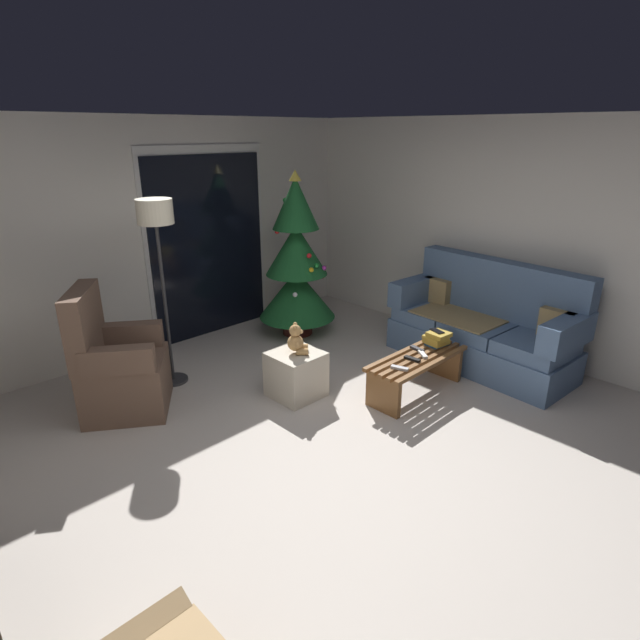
{
  "coord_description": "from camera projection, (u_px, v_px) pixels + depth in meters",
  "views": [
    {
      "loc": [
        -2.4,
        -2.16,
        2.35
      ],
      "look_at": [
        0.4,
        0.7,
        0.85
      ],
      "focal_mm": 28.52,
      "sensor_mm": 36.0,
      "label": 1
    }
  ],
  "objects": [
    {
      "name": "christmas_tree",
      "position": [
        297.0,
        265.0,
        5.96
      ],
      "size": [
        0.92,
        0.92,
        1.94
      ],
      "color": "#4C1E19",
      "rests_on": "ground"
    },
    {
      "name": "coffee_table",
      "position": [
        417.0,
        368.0,
        4.76
      ],
      "size": [
        1.1,
        0.4,
        0.38
      ],
      "color": "brown",
      "rests_on": "ground"
    },
    {
      "name": "remote_silver",
      "position": [
        400.0,
        368.0,
        4.46
      ],
      "size": [
        0.09,
        0.16,
        0.02
      ],
      "primitive_type": "cube",
      "rotation": [
        0.0,
        0.0,
        3.45
      ],
      "color": "#ADADB2",
      "rests_on": "coffee_table"
    },
    {
      "name": "wall_right",
      "position": [
        536.0,
        243.0,
        5.27
      ],
      "size": [
        0.12,
        6.0,
        2.5
      ],
      "primitive_type": "cube",
      "color": "silver",
      "rests_on": "ground"
    },
    {
      "name": "ground_plane",
      "position": [
        347.0,
        461.0,
        3.84
      ],
      "size": [
        7.0,
        7.0,
        0.0
      ],
      "primitive_type": "plane",
      "color": "#BCB2A8"
    },
    {
      "name": "cell_phone",
      "position": [
        437.0,
        331.0,
        4.92
      ],
      "size": [
        0.11,
        0.16,
        0.01
      ],
      "primitive_type": "cube",
      "rotation": [
        0.0,
        0.0,
        -0.29
      ],
      "color": "black",
      "rests_on": "book_stack"
    },
    {
      "name": "armchair",
      "position": [
        118.0,
        368.0,
        4.42
      ],
      "size": [
        0.95,
        0.95,
        1.13
      ],
      "color": "brown",
      "rests_on": "ground"
    },
    {
      "name": "floor_lamp",
      "position": [
        157.0,
        230.0,
        4.54
      ],
      "size": [
        0.32,
        0.32,
        1.78
      ],
      "color": "#2D2D30",
      "rests_on": "ground"
    },
    {
      "name": "remote_white",
      "position": [
        423.0,
        354.0,
        4.73
      ],
      "size": [
        0.13,
        0.15,
        0.02
      ],
      "primitive_type": "cube",
      "rotation": [
        0.0,
        0.0,
        2.52
      ],
      "color": "silver",
      "rests_on": "coffee_table"
    },
    {
      "name": "book_stack",
      "position": [
        437.0,
        339.0,
        4.92
      ],
      "size": [
        0.24,
        0.23,
        0.14
      ],
      "color": "#285684",
      "rests_on": "coffee_table"
    },
    {
      "name": "patio_door_frame",
      "position": [
        208.0,
        243.0,
        5.97
      ],
      "size": [
        1.6,
        0.02,
        2.2
      ],
      "primitive_type": "cube",
      "color": "silver",
      "rests_on": "ground"
    },
    {
      "name": "couch",
      "position": [
        484.0,
        327.0,
        5.34
      ],
      "size": [
        0.91,
        1.99,
        1.08
      ],
      "color": "slate",
      "rests_on": "ground"
    },
    {
      "name": "ottoman",
      "position": [
        296.0,
        374.0,
        4.73
      ],
      "size": [
        0.44,
        0.44,
        0.43
      ],
      "primitive_type": "cube",
      "color": "beige",
      "rests_on": "ground"
    },
    {
      "name": "teddy_bear_honey",
      "position": [
        297.0,
        341.0,
        4.61
      ],
      "size": [
        0.22,
        0.21,
        0.29
      ],
      "color": "tan",
      "rests_on": "ottoman"
    },
    {
      "name": "remote_black",
      "position": [
        412.0,
        359.0,
        4.64
      ],
      "size": [
        0.06,
        0.16,
        0.02
      ],
      "primitive_type": "cube",
      "rotation": [
        0.0,
        0.0,
        0.09
      ],
      "color": "black",
      "rests_on": "coffee_table"
    },
    {
      "name": "wall_back",
      "position": [
        140.0,
        239.0,
        5.45
      ],
      "size": [
        5.72,
        0.12,
        2.5
      ],
      "primitive_type": "cube",
      "color": "silver",
      "rests_on": "ground"
    },
    {
      "name": "remote_graphite",
      "position": [
        417.0,
        349.0,
        4.85
      ],
      "size": [
        0.07,
        0.16,
        0.02
      ],
      "primitive_type": "cube",
      "rotation": [
        0.0,
        0.0,
        6.13
      ],
      "color": "#333338",
      "rests_on": "coffee_table"
    },
    {
      "name": "patio_door_glass",
      "position": [
        209.0,
        248.0,
        5.98
      ],
      "size": [
        1.5,
        0.02,
        2.1
      ],
      "primitive_type": "cube",
      "color": "black",
      "rests_on": "ground"
    }
  ]
}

